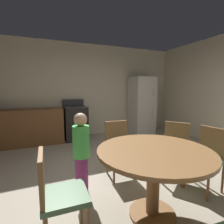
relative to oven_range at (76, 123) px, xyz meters
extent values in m
plane|color=#A89E89|center=(0.34, -2.57, -0.47)|extent=(14.00, 14.00, 0.00)
cube|color=beige|center=(0.34, 0.40, 0.88)|extent=(6.11, 0.12, 2.70)
cube|color=brown|center=(-1.38, 0.00, -0.02)|extent=(2.06, 0.60, 0.90)
cube|color=black|center=(0.00, 0.00, -0.02)|extent=(0.60, 0.60, 0.90)
cube|color=#38383D|center=(0.00, 0.00, 0.44)|extent=(0.60, 0.60, 0.02)
cube|color=#38383D|center=(0.00, 0.28, 0.54)|extent=(0.60, 0.04, 0.18)
cube|color=silver|center=(2.10, -0.05, 0.41)|extent=(0.68, 0.66, 1.76)
cylinder|color=#B2B2B7|center=(2.28, -0.39, 0.81)|extent=(0.02, 0.02, 0.22)
cylinder|color=#B2B2B7|center=(2.28, -0.39, 0.16)|extent=(0.02, 0.02, 0.30)
cylinder|color=olive|center=(0.21, -3.28, -0.45)|extent=(0.51, 0.51, 0.03)
cylinder|color=olive|center=(0.21, -3.28, -0.11)|extent=(0.14, 0.14, 0.72)
cylinder|color=olive|center=(0.21, -3.28, 0.27)|extent=(1.22, 1.22, 0.04)
cylinder|color=olive|center=(0.94, -2.98, -0.25)|extent=(0.03, 0.03, 0.43)
cylinder|color=olive|center=(0.74, -2.70, -0.25)|extent=(0.03, 0.03, 0.43)
cylinder|color=olive|center=(1.22, -2.79, -0.25)|extent=(0.03, 0.03, 0.43)
cylinder|color=olive|center=(1.02, -2.51, -0.25)|extent=(0.03, 0.03, 0.43)
cube|color=#4C704C|center=(0.98, -2.74, -0.02)|extent=(0.56, 0.56, 0.05)
cube|color=olive|center=(1.13, -2.64, 0.19)|extent=(0.25, 0.33, 0.42)
cylinder|color=olive|center=(-0.54, -3.09, -0.25)|extent=(0.03, 0.03, 0.43)
cylinder|color=olive|center=(-0.88, -3.08, -0.25)|extent=(0.03, 0.03, 0.43)
cube|color=#4C704C|center=(-0.72, -3.25, -0.02)|extent=(0.41, 0.41, 0.05)
cube|color=olive|center=(-0.90, -3.25, 0.19)|extent=(0.05, 0.38, 0.42)
cylinder|color=olive|center=(0.42, -2.53, -0.25)|extent=(0.03, 0.03, 0.43)
cylinder|color=olive|center=(0.08, -2.51, -0.25)|extent=(0.03, 0.03, 0.43)
cylinder|color=olive|center=(0.44, -2.19, -0.25)|extent=(0.03, 0.03, 0.43)
cylinder|color=olive|center=(0.10, -2.17, -0.25)|extent=(0.03, 0.03, 0.43)
cube|color=#4C704C|center=(0.26, -2.35, -0.02)|extent=(0.42, 0.42, 0.05)
cube|color=olive|center=(0.27, -2.17, 0.19)|extent=(0.38, 0.05, 0.42)
cylinder|color=olive|center=(0.99, -3.35, -0.25)|extent=(0.03, 0.03, 0.43)
cylinder|color=olive|center=(0.95, -3.01, -0.25)|extent=(0.03, 0.03, 0.43)
cylinder|color=olive|center=(1.33, -3.30, -0.25)|extent=(0.03, 0.03, 0.43)
cylinder|color=olive|center=(1.29, -2.96, -0.25)|extent=(0.03, 0.03, 0.43)
cube|color=#4C704C|center=(1.14, -3.16, -0.02)|extent=(0.45, 0.45, 0.05)
cube|color=olive|center=(1.32, -3.13, 0.19)|extent=(0.09, 0.38, 0.42)
cylinder|color=#8C337A|center=(-0.41, -2.55, -0.22)|extent=(0.17, 0.17, 0.50)
cylinder|color=#4CC656|center=(-0.41, -2.55, 0.24)|extent=(0.31, 0.31, 0.42)
sphere|color=#D6A884|center=(-0.41, -2.55, 0.54)|extent=(0.17, 0.17, 0.17)
camera|label=1|loc=(-0.88, -4.74, 0.93)|focal=27.71mm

